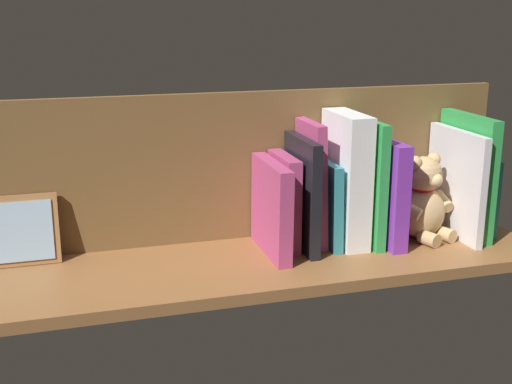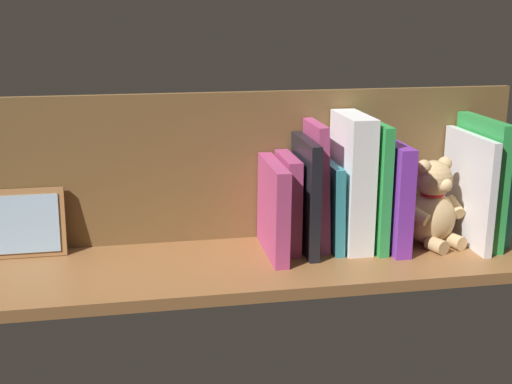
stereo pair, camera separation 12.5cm
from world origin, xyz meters
The scene contains 15 objects.
ground_plane centered at (0.00, 0.00, -1.10)cm, with size 113.76×30.47×2.20cm, color brown.
shelf_back_panel centered at (0.00, -12.98, 15.16)cm, with size 113.76×1.50×30.31cm, color brown.
book_0 centered at (-49.61, -4.00, 8.23)cm, with size 2.30×15.67×16.46cm, color teal.
book_1 centered at (-46.48, -2.53, 12.66)cm, with size 2.44×18.61×25.31cm, color green.
book_2 centered at (-43.72, -1.90, 11.20)cm, with size 1.57×19.87×22.40cm, color silver.
teddy_bear centered at (-36.37, -1.91, 7.82)cm, with size 13.61×13.51×17.76cm.
book_3 centered at (-27.59, -2.97, 10.61)cm, with size 3.15×17.73×21.23cm, color purple.
book_4 centered at (-24.26, -3.81, 12.57)cm, with size 1.99×16.05×25.15cm, color green.
dictionary_thick_white centered at (-19.99, -4.18, 13.29)cm, with size 5.02×15.10×26.58cm, color white.
book_5 centered at (-15.83, -4.53, 8.64)cm, with size 1.78×14.60×17.28cm, color teal.
book_6 centered at (-13.19, -5.54, 12.49)cm, with size 1.97×12.59×24.99cm, color #B23F72.
book_7 centered at (-10.44, -3.64, 11.13)cm, with size 1.99×16.39×22.27cm, color black.
book_8 centered at (-7.31, -5.16, 9.35)cm, with size 2.74×13.34×18.69cm, color #B23F72.
book_9 centered at (-3.82, -2.57, 9.08)cm, with size 2.72×18.52×18.16cm, color #B23F72.
picture_frame_leaning centered at (42.76, -9.75, 6.53)cm, with size 14.03×3.62×13.28cm.
Camera 1 is at (33.81, 115.54, 47.02)cm, focal length 47.13 mm.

